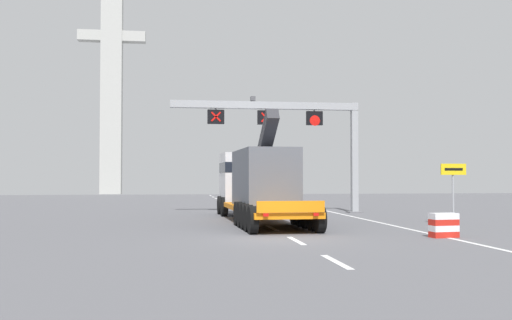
# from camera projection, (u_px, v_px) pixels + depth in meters

# --- Properties ---
(ground) EXTENTS (112.00, 112.00, 0.00)m
(ground) POSITION_uv_depth(u_px,v_px,m) (278.00, 238.00, 21.06)
(ground) COLOR #5B5B60
(lane_markings) EXTENTS (0.20, 59.07, 0.01)m
(lane_markings) POSITION_uv_depth(u_px,v_px,m) (233.00, 207.00, 43.14)
(lane_markings) COLOR silver
(lane_markings) RESTS_ON ground
(edge_line_right) EXTENTS (0.20, 63.00, 0.01)m
(edge_line_right) POSITION_uv_depth(u_px,v_px,m) (347.00, 215.00, 33.79)
(edge_line_right) COLOR silver
(edge_line_right) RESTS_ON ground
(overhead_lane_gantry) EXTENTS (12.01, 0.90, 7.23)m
(overhead_lane_gantry) POSITION_uv_depth(u_px,v_px,m) (291.00, 123.00, 36.18)
(overhead_lane_gantry) COLOR #9EA0A5
(overhead_lane_gantry) RESTS_ON ground
(heavy_haul_truck_orange) EXTENTS (3.38, 14.13, 5.30)m
(heavy_haul_truck_orange) POSITION_uv_depth(u_px,v_px,m) (256.00, 182.00, 30.21)
(heavy_haul_truck_orange) COLOR orange
(heavy_haul_truck_orange) RESTS_ON ground
(exit_sign_yellow) EXTENTS (1.25, 0.15, 2.87)m
(exit_sign_yellow) POSITION_uv_depth(u_px,v_px,m) (453.00, 180.00, 27.28)
(exit_sign_yellow) COLOR #9EA0A5
(exit_sign_yellow) RESTS_ON ground
(crash_barrier_striped) EXTENTS (1.05, 0.62, 0.90)m
(crash_barrier_striped) POSITION_uv_depth(u_px,v_px,m) (444.00, 225.00, 21.42)
(crash_barrier_striped) COLOR red
(crash_barrier_striped) RESTS_ON ground
(bridge_pylon_distant) EXTENTS (9.00, 2.00, 34.57)m
(bridge_pylon_distant) POSITION_uv_depth(u_px,v_px,m) (112.00, 64.00, 78.89)
(bridge_pylon_distant) COLOR #B7B7B2
(bridge_pylon_distant) RESTS_ON ground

